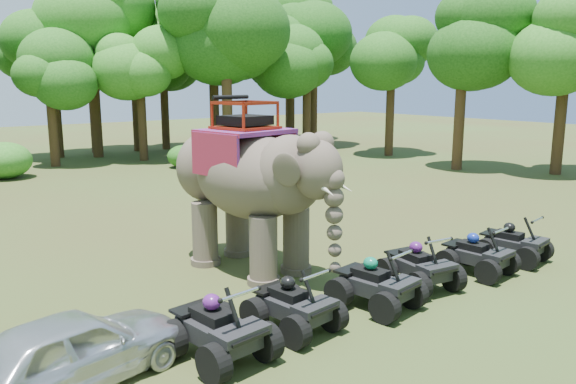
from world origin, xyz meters
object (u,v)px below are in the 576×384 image
(atv_1, at_px, (293,298))
(atv_4, at_px, (478,249))
(atv_0, at_px, (218,321))
(atv_2, at_px, (376,278))
(elephant, at_px, (249,185))
(atv_3, at_px, (420,260))
(atv_5, at_px, (514,238))
(parked_car, at_px, (74,349))

(atv_1, xyz_separation_m, atv_4, (5.55, -0.22, -0.02))
(atv_0, height_order, atv_2, atv_0)
(atv_0, xyz_separation_m, atv_1, (1.71, 0.13, -0.05))
(elephant, height_order, atv_1, elephant)
(atv_3, bearing_deg, elephant, 132.28)
(atv_0, bearing_deg, atv_4, -7.68)
(atv_5, bearing_deg, atv_3, 166.96)
(parked_car, relative_size, atv_3, 2.06)
(parked_car, relative_size, atv_5, 2.13)
(parked_car, xyz_separation_m, atv_3, (7.61, -0.41, 0.03))
(atv_1, bearing_deg, atv_3, -6.81)
(atv_0, relative_size, atv_2, 1.05)
(elephant, xyz_separation_m, parked_car, (-5.25, -3.07, -1.54))
(elephant, distance_m, atv_0, 4.98)
(atv_4, bearing_deg, atv_2, 173.47)
(parked_car, height_order, atv_0, atv_0)
(parked_car, bearing_deg, atv_2, -108.37)
(atv_0, distance_m, atv_1, 1.72)
(atv_0, relative_size, atv_1, 1.08)
(elephant, relative_size, atv_5, 3.05)
(elephant, xyz_separation_m, atv_4, (4.21, -3.75, -1.53))
(elephant, relative_size, atv_1, 2.97)
(atv_3, bearing_deg, atv_4, 0.03)
(parked_car, xyz_separation_m, atv_5, (11.11, -0.64, 0.01))
(elephant, height_order, atv_5, elephant)
(atv_3, bearing_deg, parked_car, -174.94)
(parked_car, relative_size, atv_0, 1.92)
(atv_4, bearing_deg, atv_5, -4.89)
(elephant, bearing_deg, atv_3, -65.57)
(elephant, distance_m, atv_2, 4.07)
(elephant, relative_size, atv_3, 2.95)
(elephant, distance_m, atv_3, 4.47)
(parked_car, relative_size, atv_2, 2.02)
(atv_0, bearing_deg, atv_3, -5.12)
(parked_car, bearing_deg, atv_1, -108.84)
(parked_car, bearing_deg, atv_4, -106.24)
(atv_2, bearing_deg, atv_4, -9.50)
(elephant, distance_m, atv_1, 4.07)
(atv_0, xyz_separation_m, atv_3, (5.41, 0.17, -0.04))
(atv_2, bearing_deg, atv_5, -8.97)
(atv_1, relative_size, atv_2, 0.97)
(atv_2, height_order, atv_4, atv_2)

